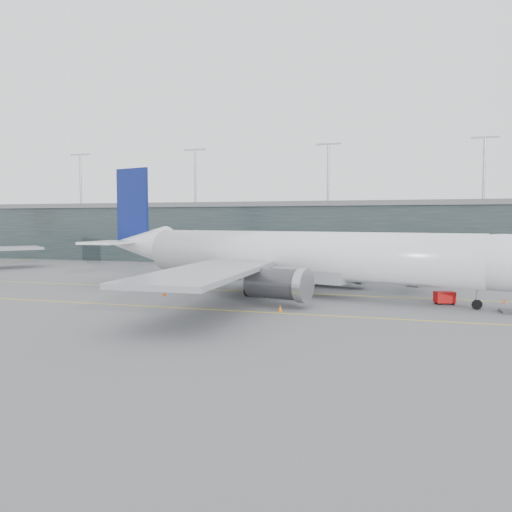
# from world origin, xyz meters

# --- Properties ---
(ground) EXTENTS (320.00, 320.00, 0.00)m
(ground) POSITION_xyz_m (0.00, 0.00, 0.00)
(ground) COLOR #5A5A5F
(ground) RESTS_ON ground
(taxiline_a) EXTENTS (160.00, 0.25, 0.02)m
(taxiline_a) POSITION_xyz_m (0.00, -4.00, 0.01)
(taxiline_a) COLOR yellow
(taxiline_a) RESTS_ON ground
(taxiline_b) EXTENTS (160.00, 0.25, 0.02)m
(taxiline_b) POSITION_xyz_m (0.00, -20.00, 0.01)
(taxiline_b) COLOR yellow
(taxiline_b) RESTS_ON ground
(taxiline_lead_main) EXTENTS (0.25, 60.00, 0.02)m
(taxiline_lead_main) POSITION_xyz_m (5.00, 20.00, 0.01)
(taxiline_lead_main) COLOR yellow
(taxiline_lead_main) RESTS_ON ground
(terminal) EXTENTS (240.00, 36.00, 29.00)m
(terminal) POSITION_xyz_m (-0.00, 58.00, 7.62)
(terminal) COLOR #1D2728
(terminal) RESTS_ON ground
(main_aircraft) EXTENTS (69.08, 63.62, 19.63)m
(main_aircraft) POSITION_xyz_m (7.73, -4.98, 5.51)
(main_aircraft) COLOR white
(main_aircraft) RESTS_ON ground
(jet_bridge) EXTENTS (10.95, 43.96, 5.82)m
(jet_bridge) POSITION_xyz_m (25.71, 21.32, 4.36)
(jet_bridge) COLOR #29292D
(jet_bridge) RESTS_ON ground
(gse_cart) EXTENTS (2.73, 2.20, 1.61)m
(gse_cart) POSITION_xyz_m (27.63, -8.22, 0.90)
(gse_cart) COLOR red
(gse_cart) RESTS_ON ground
(uld_a) EXTENTS (2.37, 2.15, 1.76)m
(uld_a) POSITION_xyz_m (-6.24, 9.15, 0.92)
(uld_a) COLOR #39393E
(uld_a) RESTS_ON ground
(uld_b) EXTENTS (2.34, 2.08, 1.80)m
(uld_b) POSITION_xyz_m (-2.87, 12.68, 0.94)
(uld_b) COLOR #39393E
(uld_b) RESTS_ON ground
(uld_c) EXTENTS (2.45, 2.25, 1.80)m
(uld_c) POSITION_xyz_m (0.94, 9.85, 0.95)
(uld_c) COLOR #39393E
(uld_c) RESTS_ON ground
(cone_nose) EXTENTS (0.40, 0.40, 0.64)m
(cone_nose) POSITION_xyz_m (35.12, -5.24, 0.32)
(cone_nose) COLOR #FA610D
(cone_nose) RESTS_ON ground
(cone_wing_stbd) EXTENTS (0.51, 0.51, 0.80)m
(cone_wing_stbd) POSITION_xyz_m (8.88, -19.02, 0.40)
(cone_wing_stbd) COLOR orange
(cone_wing_stbd) RESTS_ON ground
(cone_wing_port) EXTENTS (0.41, 0.41, 0.65)m
(cone_wing_port) POSITION_xyz_m (7.94, 9.73, 0.32)
(cone_wing_port) COLOR #D1560B
(cone_wing_port) RESTS_ON ground
(cone_tail) EXTENTS (0.51, 0.51, 0.80)m
(cone_tail) POSITION_xyz_m (-9.56, -11.70, 0.40)
(cone_tail) COLOR #FA540D
(cone_tail) RESTS_ON ground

